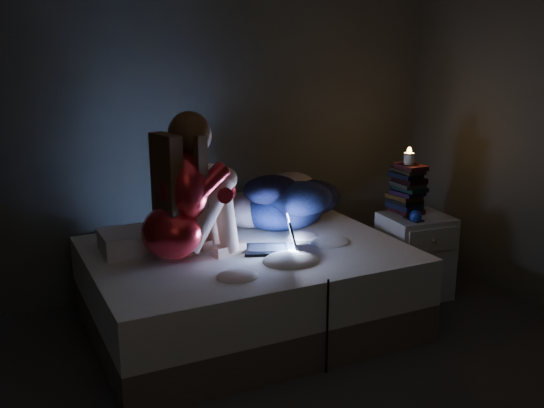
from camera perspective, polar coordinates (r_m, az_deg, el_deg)
wall_back at (r=4.36m, az=-5.93°, el=9.05°), size 3.60×0.02×2.60m
bed at (r=3.85m, az=-2.39°, el=-7.70°), size 1.87×1.40×0.51m
pillow at (r=3.78m, az=-12.34°, el=-3.31°), size 0.43×0.31×0.12m
woman at (r=3.43m, az=-9.39°, el=1.32°), size 0.60×0.46×0.86m
laptop at (r=3.66m, az=-0.19°, el=-2.76°), size 0.38×0.33×0.22m
clothes_pile at (r=4.16m, az=0.89°, el=0.52°), size 0.65×0.53×0.38m
nightstand at (r=4.41m, az=13.09°, el=-4.70°), size 0.47×0.43×0.58m
book_stack at (r=4.34m, az=12.45°, el=1.45°), size 0.19×0.25×0.35m
candle at (r=4.29m, az=12.61°, el=4.27°), size 0.07×0.07×0.08m
phone at (r=4.21m, az=13.14°, el=-1.40°), size 0.09×0.15×0.01m
blue_orb at (r=4.16m, az=13.42°, el=-1.12°), size 0.08×0.08×0.08m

